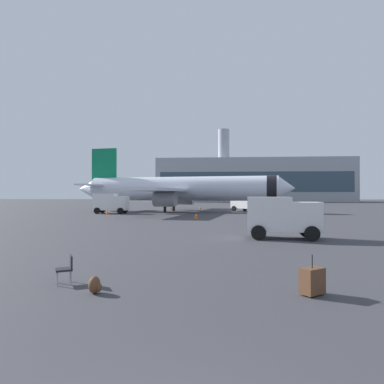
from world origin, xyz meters
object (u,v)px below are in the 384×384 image
(safety_cone_far, at_px, (200,208))
(gate_chair, at_px, (67,267))
(safety_cone_outer, at_px, (107,212))
(safety_cone_mid, at_px, (196,216))
(traveller_backpack, at_px, (95,285))
(airplane_at_gate, at_px, (180,189))
(cargo_van, at_px, (282,215))
(safety_cone_near, at_px, (171,208))
(fuel_truck, at_px, (248,201))
(service_truck, at_px, (111,202))
(rolling_suitcase, at_px, (312,281))

(safety_cone_far, height_order, gate_chair, gate_chair)
(safety_cone_outer, bearing_deg, safety_cone_mid, -28.56)
(traveller_backpack, bearing_deg, airplane_at_gate, 93.65)
(cargo_van, distance_m, safety_cone_outer, 30.93)
(safety_cone_near, height_order, gate_chair, gate_chair)
(cargo_van, distance_m, gate_chair, 14.42)
(cargo_van, xyz_separation_m, safety_cone_near, (-12.83, 40.50, -1.13))
(fuel_truck, bearing_deg, safety_cone_near, 155.67)
(fuel_truck, relative_size, safety_cone_far, 9.94)
(service_truck, bearing_deg, gate_chair, -73.89)
(fuel_truck, distance_m, gate_chair, 46.88)
(safety_cone_far, distance_m, traveller_backpack, 54.58)
(safety_cone_outer, bearing_deg, airplane_at_gate, 42.94)
(safety_cone_outer, bearing_deg, safety_cone_near, 68.51)
(safety_cone_near, height_order, rolling_suitcase, rolling_suitcase)
(safety_cone_mid, relative_size, traveller_backpack, 1.41)
(airplane_at_gate, relative_size, fuel_truck, 5.87)
(rolling_suitcase, bearing_deg, safety_cone_outer, 116.21)
(traveller_backpack, distance_m, gate_chair, 1.60)
(safety_cone_far, bearing_deg, safety_cone_mid, -87.70)
(airplane_at_gate, relative_size, safety_cone_mid, 52.78)
(service_truck, height_order, cargo_van, service_truck)
(safety_cone_mid, height_order, gate_chair, gate_chair)
(safety_cone_near, relative_size, safety_cone_far, 1.07)
(fuel_truck, height_order, safety_cone_far, fuel_truck)
(fuel_truck, height_order, safety_cone_mid, fuel_truck)
(safety_cone_near, height_order, safety_cone_outer, safety_cone_outer)
(traveller_backpack, bearing_deg, safety_cone_near, 95.94)
(safety_cone_far, bearing_deg, airplane_at_gate, -105.62)
(fuel_truck, height_order, safety_cone_near, fuel_truck)
(airplane_at_gate, distance_m, service_truck, 11.26)
(safety_cone_near, xyz_separation_m, safety_cone_mid, (6.27, -23.21, 0.01))
(cargo_van, height_order, rolling_suitcase, cargo_van)
(gate_chair, bearing_deg, service_truck, 106.11)
(fuel_truck, relative_size, traveller_backpack, 12.68)
(safety_cone_far, bearing_deg, traveller_backpack, -89.75)
(safety_cone_outer, xyz_separation_m, rolling_suitcase, (17.90, -36.37, 0.00))
(safety_cone_mid, bearing_deg, gate_chair, -93.99)
(fuel_truck, relative_size, safety_cone_outer, 7.76)
(cargo_van, relative_size, safety_cone_outer, 5.80)
(safety_cone_near, distance_m, safety_cone_outer, 17.53)
(airplane_at_gate, xyz_separation_m, traveller_backpack, (2.88, -45.12, -3.42))
(safety_cone_mid, height_order, rolling_suitcase, rolling_suitcase)
(safety_cone_mid, xyz_separation_m, safety_cone_outer, (-12.69, 6.91, 0.05))
(airplane_at_gate, xyz_separation_m, safety_cone_outer, (-9.05, -8.42, -3.27))
(safety_cone_outer, relative_size, gate_chair, 0.91)
(service_truck, relative_size, safety_cone_near, 7.35)
(airplane_at_gate, relative_size, safety_cone_far, 58.34)
(service_truck, relative_size, gate_chair, 5.62)
(airplane_at_gate, height_order, cargo_van, airplane_at_gate)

